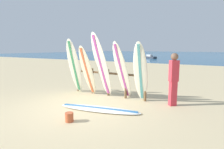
# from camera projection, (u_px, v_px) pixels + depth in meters

# --- Properties ---
(ground_plane) EXTENTS (120.00, 120.00, 0.00)m
(ground_plane) POSITION_uv_depth(u_px,v_px,m) (78.00, 107.00, 5.83)
(ground_plane) COLOR #D3BC8C
(ocean_water) EXTENTS (120.00, 80.00, 0.01)m
(ocean_water) POSITION_uv_depth(u_px,v_px,m) (205.00, 54.00, 55.30)
(ocean_water) COLOR #1E5984
(ocean_water) RESTS_ON ground
(surfboard_rack) EXTENTS (3.19, 0.09, 1.05)m
(surfboard_rack) POSITION_uv_depth(u_px,v_px,m) (108.00, 80.00, 7.21)
(surfboard_rack) COLOR brown
(surfboard_rack) RESTS_ON ground
(surfboard_leaning_far_left) EXTENTS (0.61, 0.79, 2.25)m
(surfboard_leaning_far_left) POSITION_uv_depth(u_px,v_px,m) (75.00, 66.00, 7.54)
(surfboard_leaning_far_left) COLOR white
(surfboard_leaning_far_left) RESTS_ON ground
(surfboard_leaning_left) EXTENTS (0.63, 0.82, 1.98)m
(surfboard_leaning_left) POSITION_uv_depth(u_px,v_px,m) (87.00, 71.00, 7.19)
(surfboard_leaning_left) COLOR beige
(surfboard_leaning_left) RESTS_ON ground
(surfboard_leaning_center_left) EXTENTS (0.72, 1.02, 2.45)m
(surfboard_leaning_center_left) POSITION_uv_depth(u_px,v_px,m) (102.00, 66.00, 6.80)
(surfboard_leaning_center_left) COLOR white
(surfboard_leaning_center_left) RESTS_ON ground
(surfboard_leaning_center) EXTENTS (0.63, 1.02, 2.12)m
(surfboard_leaning_center) POSITION_uv_depth(u_px,v_px,m) (122.00, 71.00, 6.53)
(surfboard_leaning_center) COLOR silver
(surfboard_leaning_center) RESTS_ON ground
(surfboard_leaning_center_right) EXTENTS (0.57, 0.83, 2.10)m
(surfboard_leaning_center_right) POSITION_uv_depth(u_px,v_px,m) (141.00, 73.00, 6.19)
(surfboard_leaning_center_right) COLOR white
(surfboard_leaning_center_right) RESTS_ON ground
(surfboard_lying_on_sand) EXTENTS (2.65, 1.10, 0.08)m
(surfboard_lying_on_sand) POSITION_uv_depth(u_px,v_px,m) (99.00, 109.00, 5.58)
(surfboard_lying_on_sand) COLOR white
(surfboard_lying_on_sand) RESTS_ON ground
(beachgoer_standing) EXTENTS (0.32, 0.32, 1.72)m
(beachgoer_standing) POSITION_uv_depth(u_px,v_px,m) (174.00, 77.00, 5.89)
(beachgoer_standing) COLOR #D8333F
(beachgoer_standing) RESTS_ON ground
(small_boat_offshore) EXTENTS (2.82, 1.92, 0.71)m
(small_boat_offshore) POSITION_uv_depth(u_px,v_px,m) (150.00, 57.00, 33.70)
(small_boat_offshore) COLOR #333842
(small_boat_offshore) RESTS_ON ocean_water
(sand_bucket) EXTENTS (0.21, 0.21, 0.24)m
(sand_bucket) POSITION_uv_depth(u_px,v_px,m) (69.00, 117.00, 4.69)
(sand_bucket) COLOR #CC5933
(sand_bucket) RESTS_ON ground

